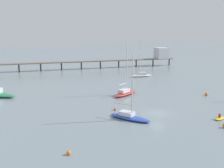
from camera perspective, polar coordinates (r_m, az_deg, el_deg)
name	(u,v)px	position (r m, az deg, el deg)	size (l,w,h in m)	color
ground_plane	(157,113)	(48.24, 9.63, -6.12)	(400.00, 400.00, 0.00)	gray
pier	(125,57)	(104.94, 2.84, 5.77)	(82.43, 12.11, 7.26)	brown
sailboat_blue	(129,116)	(44.39, 3.71, -6.69)	(5.75, 7.32, 10.70)	#2D4CB7
sailboat_white	(141,74)	(84.16, 6.20, 2.03)	(7.21, 2.76, 11.21)	white
sailboat_red	(125,92)	(60.31, 2.83, -1.72)	(7.83, 5.79, 11.42)	red
dinghy_yellow	(219,118)	(47.65, 21.84, -6.74)	(2.49, 1.72, 1.14)	yellow
mooring_buoy_inner	(206,94)	(63.36, 19.39, -2.03)	(0.71, 0.71, 0.71)	orange
mooring_buoy_outer	(69,153)	(32.89, -9.18, -14.22)	(0.53, 0.53, 0.53)	orange
mooring_buoy_far	(115,109)	(49.13, 0.66, -5.31)	(0.51, 0.51, 0.51)	orange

